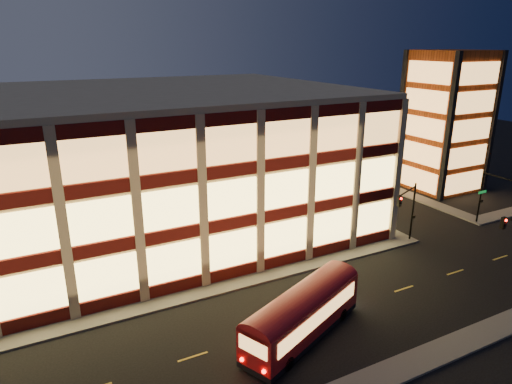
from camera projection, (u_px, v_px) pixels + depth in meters
ground at (190, 303)px, 34.75m from camera, size 200.00×200.00×0.00m
sidewalk_office_south at (148, 306)px, 34.24m from camera, size 54.00×2.00×0.15m
sidewalk_office_east at (313, 195)px, 59.17m from camera, size 2.00×30.00×0.15m
sidewalk_tower_south at (512, 212)px, 53.21m from camera, size 14.00×2.00×0.15m
sidewalk_tower_west at (378, 183)px, 64.02m from camera, size 2.00×30.00×0.15m
office_building at (101, 165)px, 45.42m from camera, size 50.45×30.45×14.50m
stair_tower at (445, 122)px, 59.61m from camera, size 8.60×8.60×18.00m
traffic_signal_far at (408, 205)px, 43.45m from camera, size 3.79×1.87×6.00m
traffic_signal_right at (494, 191)px, 47.71m from camera, size 1.20×4.37×6.00m
trolley_bus at (303, 311)px, 30.22m from camera, size 10.61×6.53×3.53m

